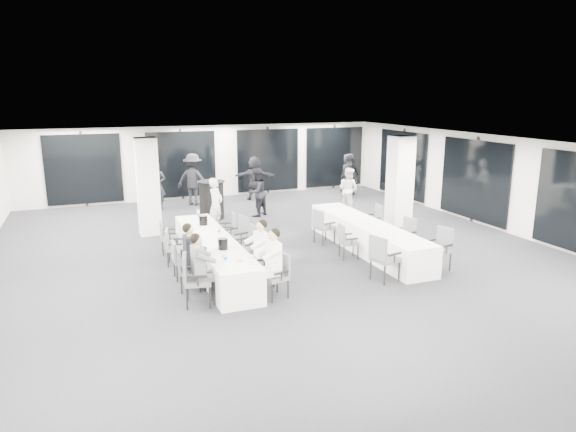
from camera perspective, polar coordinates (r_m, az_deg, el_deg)
name	(u,v)px	position (r m, az deg, el deg)	size (l,w,h in m)	color
room	(295,191)	(14.10, 0.73, 2.79)	(14.04, 16.04, 2.84)	#232328
column_left	(148,187)	(15.23, -15.31, 3.16)	(0.60, 0.60, 2.80)	white
column_right	(400,184)	(15.54, 12.31, 3.53)	(0.60, 0.60, 2.80)	white
banquet_table_main	(213,254)	(12.05, -8.30, -4.19)	(0.90, 5.00, 0.75)	silver
banquet_table_side	(367,236)	(13.52, 8.75, -2.25)	(0.90, 5.00, 0.75)	silver
cocktail_table	(212,200)	(16.87, -8.49, 1.79)	(0.90, 0.90, 1.24)	black
chair_main_left_near	(193,276)	(10.07, -10.51, -6.62)	(0.61, 0.65, 1.03)	#4D4F54
chair_main_left_second	(186,267)	(10.85, -11.28, -5.58)	(0.51, 0.55, 0.89)	#4D4F54
chair_main_left_mid	(180,257)	(11.55, -11.93, -4.53)	(0.44, 0.49, 0.86)	#4D4F54
chair_main_left_fourth	(172,245)	(12.51, -12.72, -3.13)	(0.53, 0.55, 0.87)	#4D4F54
chair_main_left_far	(166,234)	(13.42, -13.37, -2.01)	(0.49, 0.53, 0.88)	#4D4F54
chair_main_right_near	(278,272)	(10.32, -1.12, -6.27)	(0.55, 0.58, 0.91)	#4D4F54
chair_main_right_second	(266,259)	(10.97, -2.43, -4.84)	(0.57, 0.61, 0.98)	#4D4F54
chair_main_right_mid	(250,244)	(12.03, -4.24, -3.15)	(0.59, 0.63, 1.00)	#4D4F54
chair_main_right_fourth	(239,234)	(12.87, -5.45, -2.00)	(0.61, 0.65, 1.02)	#4D4F54
chair_main_right_far	(229,228)	(13.76, -6.56, -1.29)	(0.53, 0.56, 0.91)	#4D4F54
chair_side_left_near	(382,255)	(11.31, 10.45, -4.34)	(0.62, 0.65, 1.03)	#4D4F54
chair_side_left_mid	(346,239)	(12.76, 6.46, -2.59)	(0.50, 0.53, 0.86)	#4D4F54
chair_side_left_far	(322,225)	(13.93, 3.81, -0.95)	(0.56, 0.59, 0.94)	#4D4F54
chair_side_right_near	(440,246)	(12.40, 16.58, -3.20)	(0.58, 0.62, 0.99)	#4D4F54
chair_side_right_mid	(406,233)	(13.45, 13.02, -1.88)	(0.56, 0.58, 0.91)	#4D4F54
chair_side_right_far	(374,219)	(14.76, 9.53, -0.31)	(0.55, 0.58, 0.93)	#4D4F54
seated_guest_a	(202,264)	(10.00, -9.58, -5.32)	(0.50, 0.38, 1.44)	#585A60
seated_guest_b	(193,252)	(10.78, -10.50, -3.98)	(0.50, 0.38, 1.44)	black
seated_guest_c	(271,259)	(10.16, -1.94, -4.84)	(0.50, 0.38, 1.44)	white
seated_guest_d	(258,249)	(10.85, -3.30, -3.64)	(0.50, 0.38, 1.44)	white
standing_guest_a	(216,201)	(15.46, -8.04, 1.71)	(0.65, 0.52, 1.77)	white
standing_guest_b	(256,189)	(17.02, -3.52, 3.01)	(0.89, 0.54, 1.84)	black
standing_guest_c	(193,176)	(19.02, -10.51, 4.38)	(1.38, 0.70, 2.14)	black
standing_guest_d	(350,173)	(20.28, 6.87, 4.78)	(1.14, 0.64, 1.93)	black
standing_guest_e	(349,172)	(20.80, 6.74, 4.93)	(0.91, 0.55, 1.88)	black
standing_guest_f	(255,175)	(19.70, -3.72, 4.56)	(1.75, 0.67, 1.91)	black
standing_guest_g	(157,183)	(18.47, -14.39, 3.62)	(0.71, 0.57, 1.95)	black
standing_guest_h	(348,186)	(17.95, 6.72, 3.29)	(0.82, 0.50, 1.71)	white
ice_bucket_near	(223,244)	(11.06, -7.25, -3.10)	(0.21, 0.21, 0.24)	black
ice_bucket_far	(203,220)	(13.17, -9.40, -0.46)	(0.21, 0.21, 0.24)	black
water_bottle_a	(225,257)	(10.21, -6.98, -4.55)	(0.07, 0.07, 0.22)	silver
water_bottle_b	(219,230)	(12.25, -7.65, -1.57)	(0.06, 0.06, 0.20)	silver
water_bottle_c	(198,214)	(13.92, -9.95, 0.24)	(0.07, 0.07, 0.23)	silver
plate_a	(224,256)	(10.58, -7.14, -4.47)	(0.18, 0.18, 0.03)	white
plate_b	(240,261)	(10.28, -5.34, -4.97)	(0.21, 0.21, 0.03)	white
plate_c	(222,242)	(11.55, -7.32, -2.93)	(0.22, 0.22, 0.03)	white
wine_glass	(251,257)	(10.02, -4.10, -4.56)	(0.08, 0.08, 0.21)	silver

